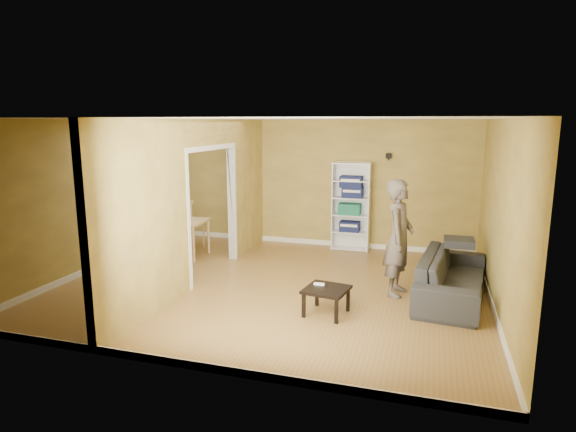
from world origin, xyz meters
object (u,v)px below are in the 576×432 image
object	(u,v)px
chair_far	(192,223)
chair_left	(144,230)
person	(399,228)
coffee_table	(326,292)
sofa	(452,270)
chair_near	(166,240)
dining_table	(176,224)
bookshelf	(351,206)

from	to	relation	value
chair_far	chair_left	bearing A→B (deg)	44.76
person	chair_left	size ratio (longest dim) A/B	2.26
person	coffee_table	xyz separation A→B (m)	(-0.85, -1.07, -0.71)
sofa	chair_far	xyz separation A→B (m)	(-5.02, 1.47, 0.10)
chair_left	chair_near	bearing A→B (deg)	41.98
sofa	chair_left	bearing A→B (deg)	87.68
sofa	person	distance (m)	0.99
dining_table	chair_far	bearing A→B (deg)	87.87
person	chair_far	size ratio (longest dim) A/B	1.97
person	dining_table	world-z (taller)	person
person	chair_left	world-z (taller)	person
dining_table	chair_left	bearing A→B (deg)	177.06
sofa	chair_near	xyz separation A→B (m)	(-4.91, 0.28, 0.03)
bookshelf	chair_far	world-z (taller)	bookshelf
chair_far	coffee_table	bearing A→B (deg)	150.81
sofa	chair_far	world-z (taller)	chair_far
dining_table	person	bearing A→B (deg)	-12.79
chair_far	chair_near	bearing A→B (deg)	103.65
chair_near	chair_left	bearing A→B (deg)	137.00
bookshelf	chair_near	xyz separation A→B (m)	(-3.03, -2.05, -0.43)
dining_table	chair_far	world-z (taller)	chair_far
person	dining_table	distance (m)	4.38
sofa	coffee_table	distance (m)	2.00
person	bookshelf	size ratio (longest dim) A/B	1.15
bookshelf	dining_table	xyz separation A→B (m)	(-3.15, -1.45, -0.26)
person	bookshelf	world-z (taller)	person
sofa	chair_near	world-z (taller)	chair_near
coffee_table	chair_near	bearing A→B (deg)	156.36
sofa	chair_near	bearing A→B (deg)	93.45
dining_table	chair_left	size ratio (longest dim) A/B	1.25
bookshelf	chair_left	size ratio (longest dim) A/B	1.96
coffee_table	chair_left	bearing A→B (deg)	153.40
sofa	dining_table	bearing A→B (deg)	86.80
sofa	bookshelf	size ratio (longest dim) A/B	1.25
chair_near	bookshelf	bearing A→B (deg)	27.62
bookshelf	coffee_table	xyz separation A→B (m)	(0.25, -3.48, -0.57)
person	chair_far	bearing A→B (deg)	76.78
chair_left	coffee_table	bearing A→B (deg)	51.87
sofa	dining_table	size ratio (longest dim) A/B	1.96
bookshelf	chair_left	xyz separation A→B (m)	(-3.89, -1.41, -0.43)
bookshelf	chair_left	distance (m)	4.16
coffee_table	chair_near	distance (m)	3.58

